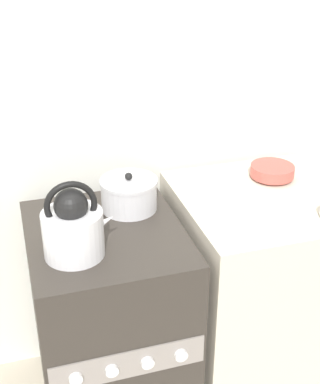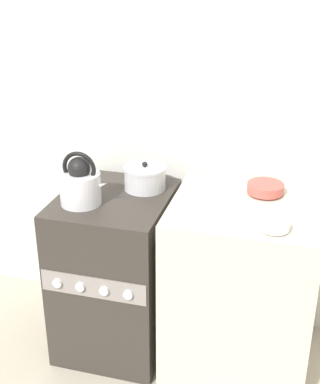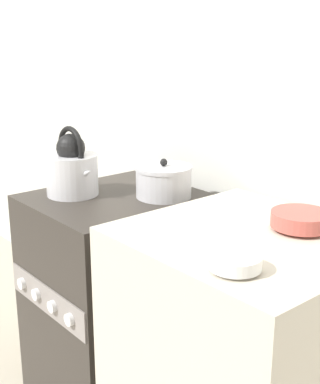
# 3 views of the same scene
# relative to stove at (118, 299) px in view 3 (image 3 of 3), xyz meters

# --- Properties ---
(wall_back) EXTENTS (7.00, 0.06, 2.50)m
(wall_back) POSITION_rel_stove_xyz_m (0.00, 0.41, 0.82)
(wall_back) COLOR silver
(wall_back) RESTS_ON ground_plane
(stove) EXTENTS (0.54, 0.64, 0.86)m
(stove) POSITION_rel_stove_xyz_m (0.00, 0.00, 0.00)
(stove) COLOR #332D28
(stove) RESTS_ON ground_plane
(counter) EXTENTS (0.69, 0.65, 0.89)m
(counter) POSITION_rel_stove_xyz_m (0.65, 0.02, 0.02)
(counter) COLOR beige
(counter) RESTS_ON ground_plane
(kettle) EXTENTS (0.24, 0.19, 0.26)m
(kettle) POSITION_rel_stove_xyz_m (-0.12, -0.11, 0.53)
(kettle) COLOR silver
(kettle) RESTS_ON stove
(cooking_pot) EXTENTS (0.21, 0.21, 0.15)m
(cooking_pot) POSITION_rel_stove_xyz_m (0.12, 0.14, 0.49)
(cooking_pot) COLOR silver
(cooking_pot) RESTS_ON stove
(enamel_bowl) EXTENTS (0.18, 0.18, 0.05)m
(enamel_bowl) POSITION_rel_stove_xyz_m (0.72, 0.16, 0.49)
(enamel_bowl) COLOR #B75147
(enamel_bowl) RESTS_ON counter
(small_ceramic_bowl) EXTENTS (0.13, 0.13, 0.04)m
(small_ceramic_bowl) POSITION_rel_stove_xyz_m (0.79, -0.20, 0.49)
(small_ceramic_bowl) COLOR white
(small_ceramic_bowl) RESTS_ON counter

